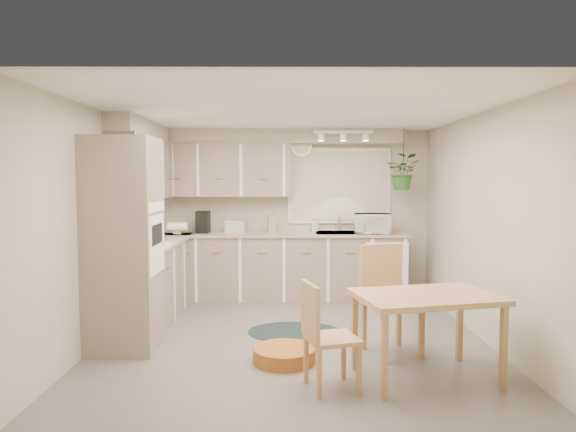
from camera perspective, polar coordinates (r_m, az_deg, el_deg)
The scene contains 35 objects.
floor at distance 5.67m, azimuth 0.54°, elevation -13.27°, with size 4.20×4.20×0.00m, color slate.
ceiling at distance 5.46m, azimuth 0.56°, elevation 11.56°, with size 4.20×4.20×0.00m, color white.
wall_back at distance 7.53m, azimuth 0.33°, elevation 0.33°, with size 4.00×0.04×2.40m, color #B7AE97.
wall_front at distance 3.35m, azimuth 1.03°, elevation -4.28°, with size 4.00×0.04×2.40m, color #B7AE97.
wall_left at distance 5.76m, azimuth -19.76°, elevation -1.03°, with size 0.04×4.20×2.40m, color #B7AE97.
wall_right at distance 5.81m, azimuth 20.67°, elevation -1.01°, with size 0.04×4.20×2.40m, color #B7AE97.
base_cab_left at distance 6.61m, azimuth -14.58°, elevation -6.87°, with size 0.60×1.85×0.90m, color gray.
base_cab_back at distance 7.32m, azimuth -1.22°, elevation -5.70°, with size 3.60×0.60×0.90m, color gray.
counter_left at distance 6.53m, azimuth -14.57°, elevation -2.82°, with size 0.64×1.89×0.04m, color tan.
counter_back at distance 7.24m, azimuth -1.23°, elevation -2.04°, with size 3.64×0.64×0.04m, color tan.
oven_stack at distance 5.32m, azimuth -17.77°, elevation -3.01°, with size 0.65×0.65×2.10m, color gray.
wall_oven_face at distance 5.23m, azimuth -14.42°, elevation -3.06°, with size 0.02×0.56×0.58m, color white.
upper_cab_left at distance 6.65m, azimuth -15.57°, elevation 5.09°, with size 0.35×2.00×0.75m, color gray.
upper_cab_back at distance 7.39m, azimuth -7.45°, elevation 5.08°, with size 2.00×0.35×0.75m, color gray.
soffit_left at distance 6.68m, azimuth -15.86°, elevation 9.16°, with size 0.30×2.00×0.20m, color #B7AE97.
soffit_back at distance 7.39m, azimuth -1.22°, elevation 8.80°, with size 3.60×0.30×0.20m, color #B7AE97.
cooktop at distance 5.98m, azimuth -15.84°, elevation -3.23°, with size 0.52×0.58×0.02m, color white.
range_hood at distance 5.94m, azimuth -16.11°, elevation 1.12°, with size 0.40×0.60×0.14m, color white.
window_blinds at distance 7.52m, azimuth 5.69°, elevation 3.36°, with size 1.40×0.02×1.00m, color white.
window_frame at distance 7.53m, azimuth 5.68°, elevation 3.36°, with size 1.50×0.02×1.10m, color white.
sink at distance 7.29m, azimuth 5.87°, elevation -2.18°, with size 0.70×0.48×0.10m, color #B2B5BB.
dishwasher_front at distance 7.15m, azimuth 10.92°, elevation -6.20°, with size 0.58×0.01×0.83m, color white.
track_light_bar at distance 7.03m, azimuth 6.17°, elevation 9.26°, with size 0.80×0.04×0.04m, color white.
wall_clock at distance 7.50m, azimuth 1.49°, elevation 7.81°, with size 0.30×0.30×0.03m, color #E8BF52.
dining_table at distance 4.61m, azimuth 15.05°, elevation -12.78°, with size 1.15×0.77×0.73m, color tan.
chair_left at distance 4.26m, azimuth 4.91°, elevation -13.08°, with size 0.41×0.41×0.87m, color tan.
chair_back at distance 5.12m, azimuth 11.53°, elevation -9.18°, with size 0.49×0.49×1.04m, color tan.
braided_rug at distance 5.81m, azimuth 0.89°, elevation -12.78°, with size 1.07×0.81×0.01m, color black.
pet_bed at distance 4.92m, azimuth -0.42°, elevation -15.17°, with size 0.58×0.58×0.13m, color #9E4D1F.
microwave at distance 7.23m, azimuth 9.37°, elevation -0.59°, with size 0.50×0.28×0.34m, color white.
soap_bottle at distance 7.40m, azimuth 2.95°, elevation -1.40°, with size 0.09×0.20×0.09m, color white.
hanging_plant at distance 7.29m, azimuth 12.69°, elevation 4.38°, with size 0.45×0.50×0.39m, color #2C5C25.
coffee_maker at distance 7.33m, azimuth -9.43°, elevation -0.66°, with size 0.17×0.21×0.31m, color black.
toaster at distance 7.29m, azimuth -5.77°, elevation -1.16°, with size 0.29×0.17×0.18m, color #B2B5BB.
knife_block at distance 7.29m, azimuth -1.84°, elevation -0.91°, with size 0.11×0.11×0.24m, color tan.
Camera 1 is at (-0.07, -5.41, 1.68)m, focal length 32.00 mm.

